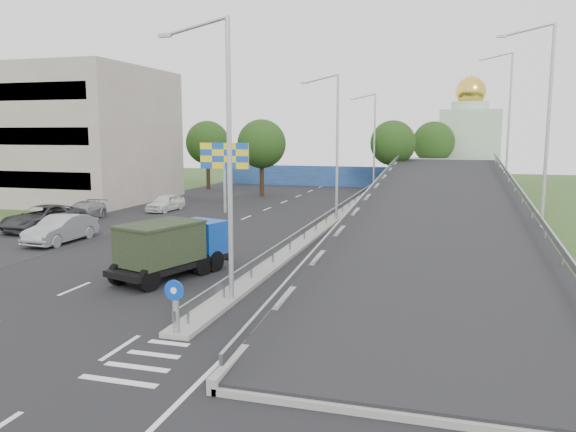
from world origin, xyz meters
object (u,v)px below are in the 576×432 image
(parked_car_d, at_px, (83,211))
(dump_truck, at_px, (173,246))
(sign_bollard, at_px, (175,306))
(lamp_post_near, at_px, (224,146))
(billboard, at_px, (224,160))
(parked_car_b, at_px, (61,229))
(church, at_px, (468,141))
(lamp_post_mid, at_px, (335,139))
(parked_car_e, at_px, (166,203))
(parked_car_c, at_px, (43,218))
(lamp_post_far, at_px, (373,137))

(parked_car_d, bearing_deg, dump_truck, -50.94)
(sign_bollard, height_order, lamp_post_near, lamp_post_near)
(billboard, relative_size, parked_car_b, 1.13)
(parked_car_b, bearing_deg, billboard, 72.93)
(church, bearing_deg, lamp_post_mid, -106.22)
(lamp_post_mid, distance_m, billboard, 9.47)
(sign_bollard, xyz_separation_m, lamp_post_mid, (0.11, 23.83, 4.77))
(parked_car_e, bearing_deg, lamp_post_mid, -3.48)
(parked_car_d, bearing_deg, parked_car_e, 52.04)
(lamp_post_near, xyz_separation_m, billboard, (-9.11, 22.00, -1.62))
(lamp_post_mid, relative_size, parked_car_c, 1.75)
(parked_car_b, xyz_separation_m, parked_car_e, (-0.59, 13.49, -0.11))
(dump_truck, height_order, parked_car_b, dump_truck)
(lamp_post_mid, xyz_separation_m, parked_car_b, (-13.53, -11.85, -5.01))
(lamp_post_mid, bearing_deg, billboard, 167.62)
(church, bearing_deg, lamp_post_near, -100.38)
(lamp_post_near, relative_size, parked_car_d, 2.19)
(billboard, xyz_separation_m, parked_car_d, (-8.42, -6.30, -3.52))
(lamp_post_far, distance_m, dump_truck, 37.55)
(lamp_post_far, relative_size, parked_car_e, 2.48)
(lamp_post_far, relative_size, billboard, 1.83)
(billboard, distance_m, parked_car_e, 6.12)
(lamp_post_mid, xyz_separation_m, parked_car_e, (-14.12, 1.64, -5.12))
(sign_bollard, bearing_deg, parked_car_d, 131.73)
(lamp_post_mid, bearing_deg, dump_truck, -102.20)
(sign_bollard, bearing_deg, billboard, 109.21)
(lamp_post_near, height_order, church, church)
(parked_car_b, bearing_deg, parked_car_d, 118.52)
(church, relative_size, parked_car_e, 3.39)
(church, distance_m, parked_car_c, 50.78)
(lamp_post_far, bearing_deg, parked_car_e, -127.57)
(sign_bollard, bearing_deg, lamp_post_near, 88.36)
(parked_car_c, bearing_deg, parked_car_d, 97.36)
(sign_bollard, distance_m, dump_truck, 7.63)
(dump_truck, bearing_deg, parked_car_b, 169.73)
(church, height_order, parked_car_d, church)
(lamp_post_mid, bearing_deg, sign_bollard, -90.26)
(lamp_post_far, bearing_deg, sign_bollard, -90.14)
(parked_car_b, relative_size, parked_car_e, 1.20)
(dump_truck, relative_size, parked_car_c, 1.04)
(lamp_post_near, height_order, parked_car_d, lamp_post_near)
(lamp_post_near, bearing_deg, parked_car_c, 146.74)
(lamp_post_mid, bearing_deg, parked_car_d, -166.23)
(lamp_post_far, xyz_separation_m, church, (9.89, 14.00, -0.50))
(church, height_order, parked_car_c, church)
(sign_bollard, relative_size, lamp_post_mid, 0.17)
(lamp_post_mid, height_order, parked_car_e, lamp_post_mid)
(billboard, xyz_separation_m, dump_truck, (5.41, -19.10, -2.80))
(parked_car_b, bearing_deg, parked_car_c, 140.61)
(church, xyz_separation_m, parked_car_b, (-23.42, -45.85, -4.51))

